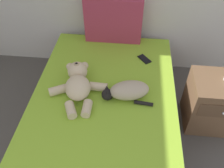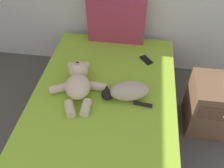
# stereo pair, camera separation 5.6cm
# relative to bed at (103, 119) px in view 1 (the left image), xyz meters

# --- Properties ---
(bed) EXTENTS (1.31, 2.09, 0.47)m
(bed) POSITION_rel_bed_xyz_m (0.00, 0.00, 0.00)
(bed) COLOR brown
(bed) RESTS_ON ground_plane
(patterned_cushion) EXTENTS (0.61, 0.15, 0.49)m
(patterned_cushion) POSITION_rel_bed_xyz_m (-0.00, 0.95, 0.49)
(patterned_cushion) COLOR #A5334C
(patterned_cushion) RESTS_ON bed
(cat) EXTENTS (0.44, 0.27, 0.15)m
(cat) POSITION_rel_bed_xyz_m (0.20, 0.09, 0.31)
(cat) COLOR tan
(cat) RESTS_ON bed
(teddy_bear) EXTENTS (0.51, 0.60, 0.19)m
(teddy_bear) POSITION_rel_bed_xyz_m (-0.23, 0.12, 0.32)
(teddy_bear) COLOR beige
(teddy_bear) RESTS_ON bed
(cell_phone) EXTENTS (0.15, 0.16, 0.01)m
(cell_phone) POSITION_rel_bed_xyz_m (0.35, 0.62, 0.24)
(cell_phone) COLOR black
(cell_phone) RESTS_ON bed
(nightstand) EXTENTS (0.50, 0.45, 0.55)m
(nightstand) POSITION_rel_bed_xyz_m (1.04, 0.27, 0.04)
(nightstand) COLOR brown
(nightstand) RESTS_ON ground_plane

